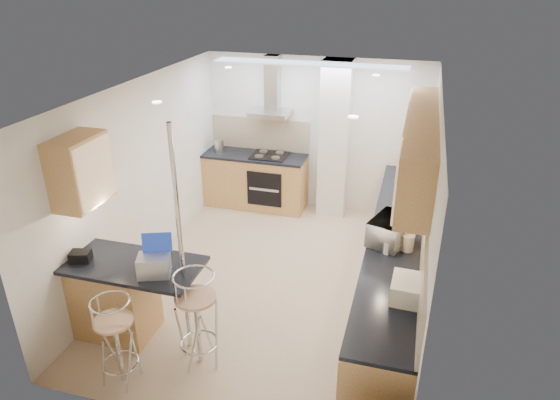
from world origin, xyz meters
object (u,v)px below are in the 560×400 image
(bread_bin, at_px, (408,289))
(laptop, at_px, (154,265))
(microwave, at_px, (390,231))
(bar_stool_near, at_px, (117,342))
(bar_stool_end, at_px, (197,320))

(bread_bin, bearing_deg, laptop, -170.63)
(microwave, xyz_separation_m, laptop, (-2.21, -1.33, -0.02))
(microwave, bearing_deg, bar_stool_near, 147.32)
(bar_stool_near, height_order, bar_stool_end, bar_stool_end)
(laptop, xyz_separation_m, bar_stool_near, (-0.17, -0.53, -0.56))
(microwave, relative_size, bread_bin, 1.43)
(laptop, bearing_deg, microwave, 10.41)
(microwave, distance_m, laptop, 2.57)
(laptop, relative_size, bar_stool_near, 0.32)
(laptop, relative_size, bar_stool_end, 0.29)
(bar_stool_end, bearing_deg, bread_bin, -44.07)
(microwave, xyz_separation_m, bread_bin, (0.24, -1.01, -0.05))
(microwave, height_order, bar_stool_near, microwave)
(microwave, relative_size, laptop, 1.75)
(laptop, xyz_separation_m, bread_bin, (2.45, 0.31, -0.03))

